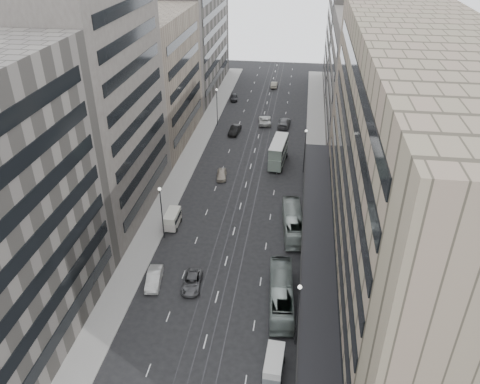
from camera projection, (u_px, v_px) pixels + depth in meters
The scene contains 26 objects.
ground at pixel (215, 303), 55.99m from camera, with size 220.00×220.00×0.00m, color black.
sidewalk_right at pixel (316, 166), 86.58m from camera, with size 4.00×125.00×0.15m, color gray.
sidewalk_left at pixel (189, 159), 89.42m from camera, with size 4.00×125.00×0.15m, color gray.
department_store at pixel (412, 173), 52.73m from camera, with size 19.20×60.00×30.00m.
building_right_mid at pixel (369, 82), 91.81m from camera, with size 15.00×28.00×24.00m, color #4C4741.
building_right_far at pixel (359, 38), 116.43m from camera, with size 15.00×32.00×28.00m, color #67635D.
building_left_b at pixel (87, 105), 66.17m from camera, with size 15.00×26.00×34.00m, color #4C4741.
building_left_c at pixel (149, 80), 91.52m from camera, with size 15.00×28.00×25.00m, color #766B5B.
building_left_d at pixel (187, 36), 118.95m from camera, with size 15.00×38.00×28.00m, color #67635D.
lamp_right_near at pixel (298, 308), 47.94m from camera, with size 0.44×0.44×8.32m.
lamp_right_far at pixel (305, 146), 82.12m from camera, with size 0.44×0.44×8.32m.
lamp_left_near at pixel (161, 207), 64.76m from camera, with size 0.44×0.44×8.32m.
lamp_left_far at pixel (217, 103), 101.50m from camera, with size 0.44×0.44×8.32m.
bus_near at pixel (281, 294), 55.07m from camera, with size 2.64×11.30×3.15m, color gray.
bus_far at pixel (293, 222), 68.09m from camera, with size 2.58×11.03×3.07m, color #95A09A.
double_decker at pixel (278, 152), 86.35m from camera, with size 3.31×8.76×4.68m.
vw_microbus at pixel (274, 364), 46.77m from camera, with size 2.14×4.35×2.30m.
panel_van at pixel (172, 219), 69.17m from camera, with size 1.97×3.97×2.50m.
sedan_1 at pixel (154, 278), 58.58m from camera, with size 1.68×4.82×1.59m, color beige.
sedan_2 at pixel (192, 282), 58.16m from camera, with size 2.25×4.88×1.36m, color #4D4D4F.
sedan_4 at pixel (222, 175), 82.51m from camera, with size 1.65×4.11×1.40m, color #AB9E8E.
sedan_5 at pixel (235, 130), 99.54m from camera, with size 1.79×5.13×1.69m, color black.
sedan_6 at pixel (265, 120), 104.44m from camera, with size 2.63×5.70×1.58m, color silver.
sedan_7 at pixel (284, 122), 103.18m from camera, with size 2.40×5.91×1.72m, color #535255.
sedan_8 at pixel (234, 97), 118.07m from camera, with size 1.76×4.37×1.49m, color #242426.
sedan_9 at pixel (274, 85), 126.97m from camera, with size 1.61×4.62×1.52m, color #A09985.
Camera 1 is at (8.63, -40.78, 39.78)m, focal length 35.00 mm.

